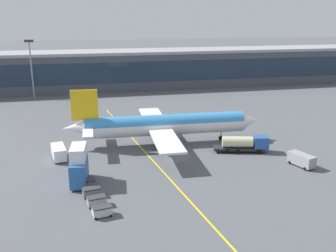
# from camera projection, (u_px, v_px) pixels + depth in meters

# --- Properties ---
(ground_plane) EXTENTS (700.00, 700.00, 0.00)m
(ground_plane) POSITION_uv_depth(u_px,v_px,m) (176.00, 158.00, 74.51)
(ground_plane) COLOR #515459
(apron_lead_in_line) EXTENTS (11.35, 79.27, 0.01)m
(apron_lead_in_line) POSITION_uv_depth(u_px,v_px,m) (149.00, 156.00, 75.36)
(apron_lead_in_line) COLOR yellow
(apron_lead_in_line) RESTS_ON ground_plane
(terminal_building) EXTENTS (220.92, 17.03, 13.80)m
(terminal_building) POSITION_uv_depth(u_px,v_px,m) (149.00, 69.00, 143.94)
(terminal_building) COLOR #424751
(terminal_building) RESTS_ON ground_plane
(main_airliner) EXTENTS (41.85, 32.93, 12.28)m
(main_airliner) POSITION_uv_depth(u_px,v_px,m) (165.00, 125.00, 81.39)
(main_airliner) COLOR white
(main_airliner) RESTS_ON ground_plane
(fuel_tanker) EXTENTS (11.08, 5.04, 3.25)m
(fuel_tanker) POSITION_uv_depth(u_px,v_px,m) (245.00, 144.00, 77.25)
(fuel_tanker) COLOR #232326
(fuel_tanker) RESTS_ON ground_plane
(catering_lift) EXTENTS (3.12, 7.00, 6.30)m
(catering_lift) POSITION_uv_depth(u_px,v_px,m) (79.00, 165.00, 62.69)
(catering_lift) COLOR #285B9E
(catering_lift) RESTS_ON ground_plane
(lavatory_truck) EXTENTS (3.23, 6.10, 2.50)m
(lavatory_truck) POSITION_uv_depth(u_px,v_px,m) (59.00, 152.00, 73.49)
(lavatory_truck) COLOR white
(lavatory_truck) RESTS_ON ground_plane
(crew_van) EXTENTS (3.56, 5.41, 2.30)m
(crew_van) POSITION_uv_depth(u_px,v_px,m) (302.00, 159.00, 70.04)
(crew_van) COLOR gray
(crew_van) RESTS_ON ground_plane
(baggage_cart_0) EXTENTS (2.89, 2.05, 1.48)m
(baggage_cart_0) POSITION_uv_depth(u_px,v_px,m) (102.00, 211.00, 52.91)
(baggage_cart_0) COLOR #B2B7BC
(baggage_cart_0) RESTS_ON ground_plane
(baggage_cart_1) EXTENTS (2.89, 2.05, 1.48)m
(baggage_cart_1) POSITION_uv_depth(u_px,v_px,m) (97.00, 201.00, 55.73)
(baggage_cart_1) COLOR gray
(baggage_cart_1) RESTS_ON ground_plane
(baggage_cart_2) EXTENTS (2.89, 2.05, 1.48)m
(baggage_cart_2) POSITION_uv_depth(u_px,v_px,m) (92.00, 192.00, 58.54)
(baggage_cart_2) COLOR #595B60
(baggage_cart_2) RESTS_ON ground_plane
(baggage_cart_3) EXTENTS (2.89, 2.05, 1.48)m
(baggage_cart_3) POSITION_uv_depth(u_px,v_px,m) (87.00, 184.00, 61.36)
(baggage_cart_3) COLOR #595B60
(baggage_cart_3) RESTS_ON ground_plane
(apron_light_mast_1) EXTENTS (2.80, 0.50, 18.85)m
(apron_light_mast_1) POSITION_uv_depth(u_px,v_px,m) (31.00, 64.00, 123.14)
(apron_light_mast_1) COLOR gray
(apron_light_mast_1) RESTS_ON ground_plane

